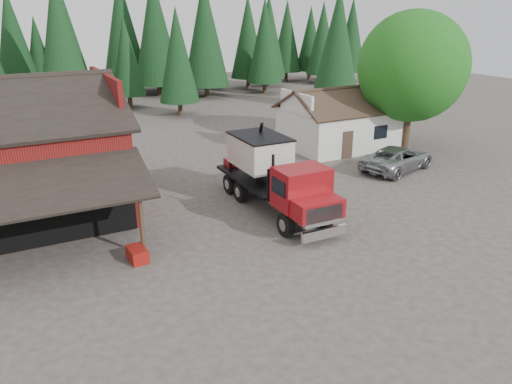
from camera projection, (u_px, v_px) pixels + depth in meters
name	position (u px, v px, depth m)	size (l,w,h in m)	color
ground	(278.00, 247.00, 22.74)	(120.00, 120.00, 0.00)	#443A35
farmhouse	(340.00, 125.00, 38.59)	(8.60, 6.42, 4.65)	silver
deciduous_tree	(413.00, 71.00, 36.34)	(8.00, 8.00, 10.20)	#382619
conifer_backdrop	(96.00, 101.00, 57.60)	(76.00, 16.00, 16.00)	black
near_pine_b	(177.00, 55.00, 48.19)	(3.96, 3.96, 10.40)	#382619
near_pine_c	(337.00, 42.00, 51.47)	(4.84, 4.84, 12.40)	#382619
near_pine_d	(60.00, 40.00, 46.64)	(5.28, 5.28, 13.40)	#382619
feed_truck	(274.00, 174.00, 26.28)	(2.83, 9.61, 4.32)	black
silver_car	(397.00, 158.00, 33.21)	(2.68, 5.82, 1.62)	#989B9F
equip_box	(137.00, 254.00, 21.43)	(0.70, 1.10, 0.60)	maroon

